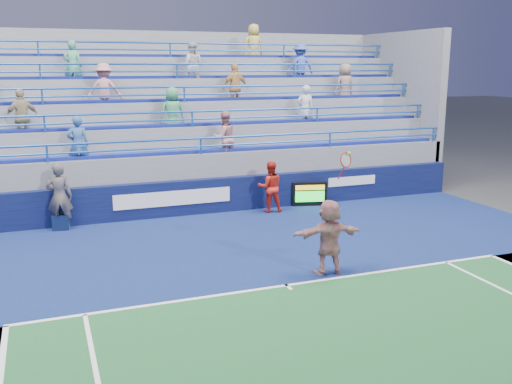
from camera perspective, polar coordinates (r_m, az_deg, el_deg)
name	(u,v)px	position (r m, az deg, el deg)	size (l,w,h in m)	color
ground	(287,286)	(12.20, 3.08, -9.40)	(120.00, 120.00, 0.00)	#333538
sponsor_wall	(204,196)	(17.91, -5.25, -0.42)	(18.00, 0.32, 1.10)	#090E35
bleacher_stand	(176,149)	(21.33, -8.03, 4.31)	(18.00, 5.60, 6.13)	slate
serve_speed_board	(310,194)	(18.88, 5.38, -0.22)	(1.15, 0.39, 0.80)	black
judge_chair	(61,220)	(17.09, -18.90, -2.71)	(0.52, 0.52, 0.81)	#0C173A
tennis_player	(329,237)	(12.71, 7.33, -4.47)	(1.62, 0.65, 2.74)	silver
line_judge	(59,197)	(16.85, -19.06, -0.46)	(0.70, 0.46, 1.93)	#131A36
ball_girl	(270,187)	(17.95, 1.42, 0.51)	(0.79, 0.62, 1.63)	red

